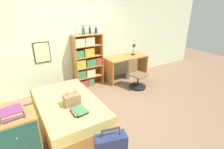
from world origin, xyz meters
TOP-DOWN VIEW (x-y plane):
  - ground_plane at (0.00, 0.00)m, footprint 14.00×14.00m
  - wall_back at (-0.00, 1.61)m, footprint 10.00×0.09m
  - bed at (-0.70, 0.02)m, footprint 1.14×1.93m
  - handbag at (-0.67, -0.17)m, footprint 0.30×0.22m
  - book_stack_on_bed at (-0.65, -0.50)m, footprint 0.28×0.34m
  - dresser at (-1.66, -0.54)m, footprint 0.61×0.46m
  - magazine_pile_on_dresser at (-1.66, -0.50)m, footprint 0.34×0.39m
  - bookcase at (0.33, 1.38)m, footprint 0.81×0.34m
  - bottle_green at (0.11, 1.39)m, footprint 0.07×0.07m
  - bottle_brown at (0.30, 1.39)m, footprint 0.08×0.08m
  - bottle_clear at (0.50, 1.41)m, footprint 0.06×0.06m
  - bottle_blue at (0.66, 1.37)m, footprint 0.07×0.07m
  - desk at (1.62, 1.24)m, footprint 1.35×0.64m
  - desk_lamp at (1.96, 1.28)m, footprint 0.20×0.15m
  - desk_chair at (1.51, 0.53)m, footprint 0.53×0.53m
  - waste_bin at (1.73, 1.18)m, footprint 0.23×0.23m

SIDE VIEW (x-z plane):
  - ground_plane at x=0.00m, z-range 0.00..0.00m
  - waste_bin at x=1.73m, z-range 0.00..0.24m
  - desk_chair at x=1.51m, z-range -0.15..0.63m
  - bed at x=-0.70m, z-range 0.00..0.49m
  - dresser at x=-1.66m, z-range 0.00..0.80m
  - book_stack_on_bed at x=-0.65m, z-range 0.50..0.56m
  - desk at x=1.62m, z-range 0.16..0.90m
  - handbag at x=-0.67m, z-range 0.43..0.79m
  - bookcase at x=0.33m, z-range -0.02..1.51m
  - magazine_pile_on_dresser at x=-1.66m, z-range 0.80..0.91m
  - desk_lamp at x=1.96m, z-range 0.81..1.21m
  - wall_back at x=0.00m, z-range 0.00..2.60m
  - bottle_blue at x=0.66m, z-range 1.50..1.69m
  - bottle_green at x=0.11m, z-range 1.50..1.71m
  - bottle_clear at x=0.50m, z-range 1.50..1.72m
  - bottle_brown at x=0.30m, z-range 1.50..1.73m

